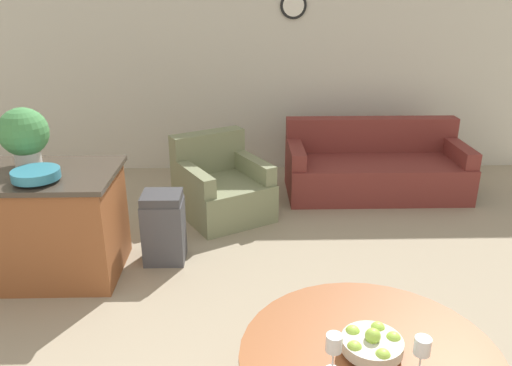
% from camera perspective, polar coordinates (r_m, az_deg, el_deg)
% --- Properties ---
extents(wall_back, '(8.00, 0.09, 2.70)m').
position_cam_1_polar(wall_back, '(6.50, -2.23, 13.21)').
color(wall_back, beige).
rests_on(wall_back, ground_plane).
extents(fruit_bowl, '(0.27, 0.27, 0.14)m').
position_cam_1_polar(fruit_bowl, '(2.35, 13.11, -17.42)').
color(fruit_bowl, '#B7B29E').
rests_on(fruit_bowl, dining_table).
extents(wine_glass_left, '(0.07, 0.07, 0.18)m').
position_cam_1_polar(wine_glass_left, '(2.20, 8.89, -17.81)').
color(wine_glass_left, silver).
rests_on(wine_glass_left, dining_table).
extents(wine_glass_right, '(0.07, 0.07, 0.18)m').
position_cam_1_polar(wine_glass_right, '(2.27, 18.46, -17.45)').
color(wine_glass_right, silver).
rests_on(wine_glass_right, dining_table).
extents(kitchen_island, '(1.28, 0.85, 0.90)m').
position_cam_1_polar(kitchen_island, '(4.47, -23.19, -4.30)').
color(kitchen_island, brown).
rests_on(kitchen_island, ground_plane).
extents(teal_bowl, '(0.35, 0.35, 0.10)m').
position_cam_1_polar(teal_bowl, '(4.08, -23.85, 0.89)').
color(teal_bowl, teal).
rests_on(teal_bowl, kitchen_island).
extents(potted_plant, '(0.39, 0.39, 0.48)m').
position_cam_1_polar(potted_plant, '(4.42, -25.00, 5.06)').
color(potted_plant, beige).
rests_on(potted_plant, kitchen_island).
extents(trash_bin, '(0.35, 0.32, 0.63)m').
position_cam_1_polar(trash_bin, '(4.44, -10.49, -5.02)').
color(trash_bin, '#47474C').
rests_on(trash_bin, ground_plane).
extents(couch, '(2.05, 0.90, 0.83)m').
position_cam_1_polar(couch, '(6.03, 13.39, 1.56)').
color(couch, maroon).
rests_on(couch, ground_plane).
extents(armchair, '(1.15, 1.18, 0.83)m').
position_cam_1_polar(armchair, '(5.30, -4.00, -0.66)').
color(armchair, '#7A7F5B').
rests_on(armchair, ground_plane).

